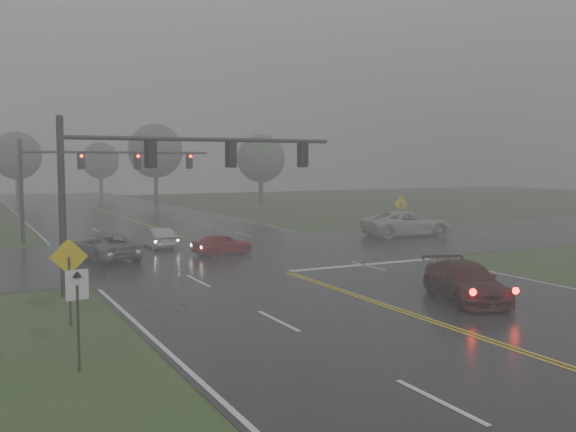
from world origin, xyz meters
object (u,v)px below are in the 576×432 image
sedan_silver (158,248)px  pickup_white (407,236)px  signal_gantry_far (85,170)px  sedan_maroon (465,301)px  car_grey (104,260)px  signal_gantry_near (154,170)px  sedan_red (222,254)px

sedan_silver → pickup_white: 17.51m
sedan_silver → signal_gantry_far: 8.38m
sedan_maroon → pickup_white: (11.15, 18.04, 0.00)m
car_grey → signal_gantry_near: size_ratio=0.43×
sedan_maroon → signal_gantry_far: bearing=128.5°
pickup_white → signal_gantry_near: 23.84m
sedan_silver → signal_gantry_near: bearing=73.2°
sedan_maroon → sedan_red: size_ratio=1.43×
car_grey → pickup_white: size_ratio=0.81×
signal_gantry_near → sedan_red: bearing=52.7°
pickup_white → signal_gantry_near: signal_gantry_near is taller
sedan_silver → signal_gantry_far: bearing=-63.0°
signal_gantry_far → signal_gantry_near: bearing=-91.0°
sedan_red → signal_gantry_far: (-5.73, 10.43, 4.73)m
sedan_red → sedan_silver: 4.99m
car_grey → signal_gantry_near: bearing=79.5°
car_grey → signal_gantry_far: 10.72m
sedan_silver → signal_gantry_near: size_ratio=0.31×
sedan_silver → car_grey: bearing=40.4°
signal_gantry_near → sedan_silver: bearing=73.9°
pickup_white → signal_gantry_far: size_ratio=0.50×
sedan_maroon → signal_gantry_near: bearing=160.2°
sedan_silver → pickup_white: pickup_white is taller
car_grey → signal_gantry_near: (0.42, -8.80, 4.92)m
sedan_maroon → pickup_white: bearing=76.9°
sedan_maroon → sedan_red: sedan_maroon is taller
sedan_red → sedan_silver: bearing=23.4°
sedan_maroon → sedan_red: (-3.73, 15.72, 0.00)m
car_grey → signal_gantry_far: (0.75, 9.59, 4.73)m
sedan_maroon → pickup_white: pickup_white is taller
sedan_red → sedan_silver: sedan_silver is taller
sedan_maroon → signal_gantry_far: (-9.46, 26.15, 4.73)m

